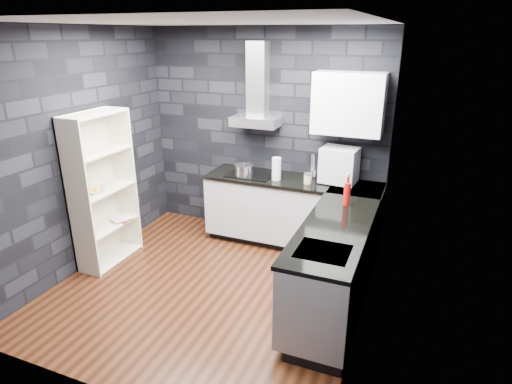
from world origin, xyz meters
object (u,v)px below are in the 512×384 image
Objects in this scene: utensil_crock at (312,175)px; appliance_garage at (339,165)px; pot at (244,171)px; glass_vase at (276,169)px; red_bottle at (347,194)px; storage_jar at (308,179)px; bookshelf at (103,190)px; fruit_bowl at (95,190)px.

appliance_garage reaches higher than utensil_crock.
utensil_crock is 0.37m from appliance_garage.
glass_vase is (0.42, 0.05, 0.06)m from pot.
red_bottle is (1.38, -0.45, 0.04)m from pot.
storage_jar is 0.27× the size of appliance_garage.
glass_vase reaches higher than utensil_crock.
storage_jar is 0.47× the size of red_bottle.
storage_jar is at bearing 28.98° from bookshelf.
appliance_garage is 1.83× the size of fruit_bowl.
red_bottle is 0.13× the size of bookshelf.
utensil_crock is (0.41, 0.17, -0.08)m from glass_vase.
pot is 1.99× the size of storage_jar.
pot is 0.82m from storage_jar.
red_bottle is at bearing -18.10° from pot.
glass_vase is 1.15× the size of red_bottle.
glass_vase is at bearing -156.85° from utensil_crock.
pot is 0.81× the size of glass_vase.
glass_vase is 0.76m from appliance_garage.
storage_jar is at bearing -92.63° from utensil_crock.
glass_vase is 2.13m from fruit_bowl.
bookshelf is (-2.14, -1.12, -0.06)m from storage_jar.
bookshelf reaches higher than fruit_bowl.
utensil_crock is at bearing 23.15° from glass_vase.
appliance_garage is 1.74× the size of red_bottle.
utensil_crock is at bearing 129.36° from red_bottle.
bookshelf is (-2.14, -1.29, -0.06)m from utensil_crock.
storage_jar is 0.17m from utensil_crock.
bookshelf is (-1.32, -1.07, -0.08)m from pot.
bookshelf is at bearing -148.91° from utensil_crock.
glass_vase is at bearing 35.42° from fruit_bowl.
storage_jar is at bearing 3.79° from pot.
fruit_bowl is at bearing -144.77° from appliance_garage.
glass_vase is at bearing 152.43° from red_bottle.
pot is 1.45m from red_bottle.
appliance_garage is at bearing 26.11° from storage_jar.
pot is 0.98× the size of fruit_bowl.
red_bottle is 1.06× the size of fruit_bowl.
bookshelf reaches higher than appliance_garage.
red_bottle reaches higher than pot.
fruit_bowl is (-1.74, -1.23, -0.10)m from glass_vase.
appliance_garage reaches higher than pot.
bookshelf is 7.85× the size of fruit_bowl.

